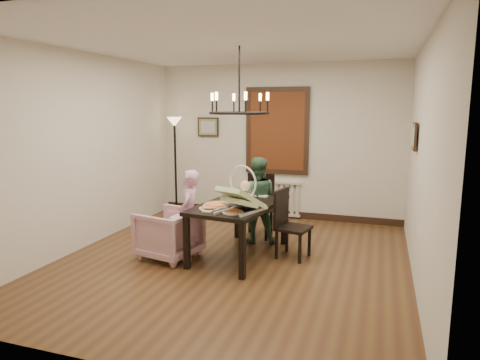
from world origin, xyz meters
The scene contains 17 objects.
room_shell centered at (0.00, 0.37, 1.40)m, with size 4.51×5.00×2.81m.
dining_table centered at (0.02, 0.25, 0.66)m, with size 1.08×1.68×0.74m.
chair_far centered at (0.02, 1.18, 0.50)m, with size 0.44×0.44×0.99m, color black, non-canonical shape.
chair_right centered at (0.74, 0.40, 0.47)m, with size 0.41×0.41×0.94m, color black, non-canonical shape.
armchair centered at (-0.87, -0.12, 0.33)m, with size 0.72×0.73×0.67m, color #DDA9BD.
elderly_woman centered at (-0.58, -0.07, 0.50)m, with size 0.37×0.24×1.00m, color #D092B3.
seated_man centered at (0.07, 0.91, 0.54)m, with size 0.52×0.41×1.08m, color #385E41.
baby_bouncer centered at (0.20, -0.21, 0.94)m, with size 0.44×0.61×0.40m, color beige, non-canonical shape.
salad_bowl centered at (-0.02, 0.06, 0.78)m, with size 0.33×0.33×0.08m, color white.
pizza_platter centered at (-0.20, -0.03, 0.76)m, with size 0.36×0.36×0.04m, color tan.
drinking_glass centered at (-0.03, 0.35, 0.81)m, with size 0.07×0.07×0.14m, color silver.
window_blinds centered at (0.00, 2.46, 1.60)m, with size 1.00×0.03×1.40m, color brown.
radiator centered at (0.00, 2.48, 0.35)m, with size 0.92×0.12×0.62m, color silver, non-canonical shape.
picture_back centered at (-1.35, 2.47, 1.65)m, with size 0.42×0.03×0.36m, color black.
picture_right centered at (2.21, 0.90, 1.65)m, with size 0.42×0.03×0.36m, color black.
floor_lamp centered at (-1.90, 2.15, 0.90)m, with size 0.30×0.30×1.80m, color black, non-canonical shape.
chandelier centered at (0.02, 0.25, 1.95)m, with size 0.80×0.80×0.04m, color black.
Camera 1 is at (1.81, -5.12, 2.03)m, focal length 32.00 mm.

